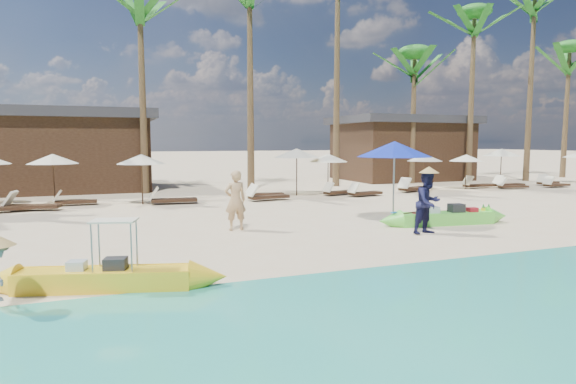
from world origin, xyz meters
name	(u,v)px	position (x,y,z in m)	size (l,w,h in m)	color
ground	(326,244)	(0.00, 0.00, 0.00)	(240.00, 240.00, 0.00)	beige
wet_sand_strip	(459,305)	(0.00, -5.00, 0.00)	(240.00, 4.50, 0.01)	tan
green_canoe	(445,218)	(4.78, 1.30, 0.22)	(5.04, 1.03, 0.64)	#62E545
yellow_canoe	(105,278)	(-5.29, -2.07, 0.20)	(4.70, 1.60, 1.25)	yellow
tourist	(235,200)	(-1.67, 2.68, 0.89)	(0.65, 0.43, 1.78)	tan
vendor_green	(428,203)	(3.26, 0.17, 0.90)	(0.87, 0.68, 1.80)	#131436
blue_umbrella	(394,149)	(3.44, 2.19, 2.37)	(2.44, 2.44, 2.62)	#99999E
lounger_3_right	(8,207)	(-8.65, 9.19, 0.21)	(1.94, 0.88, 0.63)	#3A2618
resort_parasol_4	(53,159)	(-7.23, 10.95, 1.90)	(2.05, 2.05, 2.11)	#3A2618
lounger_4_left	(30,205)	(-7.95, 9.35, 0.22)	(2.06, 1.03, 0.67)	#3A2618
lounger_4_right	(73,201)	(-6.51, 10.43, 0.19)	(1.68, 0.54, 0.57)	#3A2618
resort_parasol_5	(141,159)	(-3.81, 9.78, 1.89)	(2.03, 2.03, 2.09)	#3A2618
lounger_5_left	(171,199)	(-2.70, 9.44, 0.22)	(2.01, 0.78, 0.67)	#3A2618
resort_parasol_6	(297,153)	(3.43, 10.57, 2.06)	(2.22, 2.22, 2.28)	#3A2618
lounger_6_left	(266,196)	(1.41, 9.17, 0.22)	(1.97, 0.85, 0.65)	#3A2618
lounger_6_right	(263,193)	(1.64, 10.36, 0.20)	(1.83, 0.82, 0.60)	#3A2618
resort_parasol_7	(328,158)	(5.06, 10.45, 1.81)	(1.95, 1.95, 2.01)	#3A2618
lounger_7_left	(337,191)	(5.33, 9.94, 0.19)	(1.79, 0.95, 0.58)	#3A2618
lounger_7_right	(364,192)	(6.29, 9.08, 0.20)	(1.82, 0.81, 0.60)	#3A2618
resort_parasol_8	(425,158)	(10.61, 10.25, 1.76)	(1.90, 1.90, 1.96)	#3A2618
lounger_8_left	(412,188)	(9.71, 10.02, 0.23)	(2.08, 1.24, 0.68)	#3A2618
resort_parasol_9	(466,158)	(13.22, 10.10, 1.72)	(1.85, 1.85, 1.91)	#3A2618
lounger_9_left	(477,185)	(14.24, 10.35, 0.21)	(1.85, 0.58, 0.63)	#3A2618
lounger_9_right	(507,184)	(16.15, 10.04, 0.21)	(1.90, 0.63, 0.64)	#3A2618
resort_parasol_10	(502,152)	(16.29, 10.71, 1.98)	(2.14, 2.14, 2.20)	#3A2618
lounger_10_left	(511,186)	(15.75, 9.34, 0.19)	(1.71, 0.88, 0.56)	#3A2618
lounger_10_right	(555,184)	(18.77, 9.12, 0.19)	(1.74, 0.63, 0.58)	#3A2618
lounger_11_left	(547,182)	(19.57, 10.36, 0.20)	(1.83, 0.94, 0.59)	#3A2618
palm_3	(140,19)	(-3.36, 14.27, 8.58)	(2.08, 2.08, 10.52)	brown
palm_4	(250,10)	(2.15, 14.01, 9.45)	(2.08, 2.08, 11.70)	brown
palm_6	(414,69)	(12.84, 14.52, 7.05)	(2.08, 2.08, 8.51)	brown
palm_7	(474,39)	(16.57, 13.68, 8.99)	(2.08, 2.08, 11.08)	brown
palm_8	(534,24)	(21.07, 13.33, 10.18)	(2.08, 2.08, 12.70)	brown
palm_9	(569,65)	(26.21, 14.81, 8.06)	(2.08, 2.08, 9.82)	brown
pavilion_west	(49,149)	(-8.00, 17.50, 2.19)	(10.80, 6.60, 4.30)	#3A2618
pavilion_east	(401,148)	(14.00, 17.50, 2.20)	(8.80, 6.60, 4.30)	#3A2618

